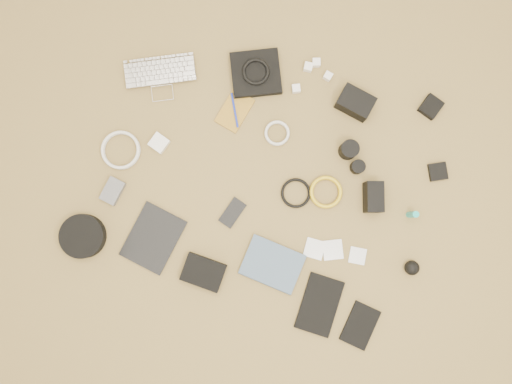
% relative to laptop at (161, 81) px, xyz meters
% --- Properties ---
extents(room_shell, '(4.04, 4.04, 2.58)m').
position_rel_laptop_xyz_m(room_shell, '(0.48, -0.30, 1.24)').
color(room_shell, olive).
rests_on(room_shell, ground).
extents(laptop, '(0.33, 0.29, 0.02)m').
position_rel_laptop_xyz_m(laptop, '(0.00, 0.00, 0.00)').
color(laptop, '#BCBBC0').
rests_on(laptop, ground).
extents(headphone_pouch, '(0.24, 0.24, 0.03)m').
position_rel_laptop_xyz_m(headphone_pouch, '(0.36, 0.12, 0.01)').
color(headphone_pouch, black).
rests_on(headphone_pouch, ground).
extents(headphones, '(0.14, 0.14, 0.01)m').
position_rel_laptop_xyz_m(headphones, '(0.36, 0.12, 0.03)').
color(headphones, black).
rests_on(headphones, headphone_pouch).
extents(charger_a, '(0.04, 0.04, 0.03)m').
position_rel_laptop_xyz_m(charger_a, '(0.58, 0.22, 0.00)').
color(charger_a, white).
rests_on(charger_a, ground).
extents(charger_b, '(0.03, 0.03, 0.03)m').
position_rel_laptop_xyz_m(charger_b, '(0.56, 0.20, 0.00)').
color(charger_b, white).
rests_on(charger_b, ground).
extents(charger_c, '(0.04, 0.04, 0.03)m').
position_rel_laptop_xyz_m(charger_c, '(0.64, 0.18, 0.00)').
color(charger_c, white).
rests_on(charger_c, ground).
extents(charger_d, '(0.04, 0.04, 0.03)m').
position_rel_laptop_xyz_m(charger_d, '(0.53, 0.10, 0.00)').
color(charger_d, white).
rests_on(charger_d, ground).
extents(dslr_camera, '(0.15, 0.12, 0.08)m').
position_rel_laptop_xyz_m(dslr_camera, '(0.77, 0.09, 0.03)').
color(dslr_camera, black).
rests_on(dslr_camera, ground).
extents(lens_pouch, '(0.10, 0.10, 0.03)m').
position_rel_laptop_xyz_m(lens_pouch, '(1.07, 0.16, 0.00)').
color(lens_pouch, black).
rests_on(lens_pouch, ground).
extents(notebook_olive, '(0.14, 0.18, 0.01)m').
position_rel_laptop_xyz_m(notebook_olive, '(0.31, -0.04, -0.01)').
color(notebook_olive, olive).
rests_on(notebook_olive, ground).
extents(pen_blue, '(0.06, 0.13, 0.01)m').
position_rel_laptop_xyz_m(pen_blue, '(0.31, -0.04, 0.00)').
color(pen_blue, '#1527B2').
rests_on(pen_blue, notebook_olive).
extents(cable_white_a, '(0.13, 0.13, 0.01)m').
position_rel_laptop_xyz_m(cable_white_a, '(0.50, -0.09, -0.01)').
color(cable_white_a, silver).
rests_on(cable_white_a, ground).
extents(lens_a, '(0.08, 0.08, 0.08)m').
position_rel_laptop_xyz_m(lens_a, '(0.79, -0.10, 0.03)').
color(lens_a, black).
rests_on(lens_a, ground).
extents(lens_b, '(0.06, 0.06, 0.05)m').
position_rel_laptop_xyz_m(lens_b, '(0.84, -0.15, 0.01)').
color(lens_b, black).
rests_on(lens_b, ground).
extents(card_reader, '(0.09, 0.09, 0.02)m').
position_rel_laptop_xyz_m(card_reader, '(1.15, -0.09, -0.00)').
color(card_reader, black).
rests_on(card_reader, ground).
extents(power_brick, '(0.08, 0.08, 0.03)m').
position_rel_laptop_xyz_m(power_brick, '(0.05, -0.24, 0.00)').
color(power_brick, white).
rests_on(power_brick, ground).
extents(cable_white_b, '(0.18, 0.18, 0.01)m').
position_rel_laptop_xyz_m(cable_white_b, '(-0.09, -0.31, -0.00)').
color(cable_white_b, silver).
rests_on(cable_white_b, ground).
extents(cable_black, '(0.13, 0.13, 0.01)m').
position_rel_laptop_xyz_m(cable_black, '(0.63, -0.31, -0.01)').
color(cable_black, black).
rests_on(cable_black, ground).
extents(cable_yellow, '(0.13, 0.13, 0.01)m').
position_rel_laptop_xyz_m(cable_yellow, '(0.74, -0.28, -0.00)').
color(cable_yellow, gold).
rests_on(cable_yellow, ground).
extents(flash, '(0.09, 0.13, 0.09)m').
position_rel_laptop_xyz_m(flash, '(0.92, -0.25, 0.03)').
color(flash, black).
rests_on(flash, ground).
extents(lens_cleaner, '(0.03, 0.03, 0.09)m').
position_rel_laptop_xyz_m(lens_cleaner, '(1.08, -0.28, 0.03)').
color(lens_cleaner, '#19A6A1').
rests_on(lens_cleaner, ground).
extents(battery_charger, '(0.09, 0.11, 0.03)m').
position_rel_laptop_xyz_m(battery_charger, '(-0.07, -0.47, 0.00)').
color(battery_charger, '#595A5E').
rests_on(battery_charger, ground).
extents(tablet, '(0.23, 0.27, 0.01)m').
position_rel_laptop_xyz_m(tablet, '(0.13, -0.61, -0.01)').
color(tablet, black).
rests_on(tablet, ground).
extents(phone, '(0.10, 0.13, 0.01)m').
position_rel_laptop_xyz_m(phone, '(0.40, -0.44, -0.01)').
color(phone, black).
rests_on(phone, ground).
extents(filter_case_left, '(0.08, 0.08, 0.01)m').
position_rel_laptop_xyz_m(filter_case_left, '(0.75, -0.50, -0.01)').
color(filter_case_left, silver).
rests_on(filter_case_left, ground).
extents(filter_case_mid, '(0.10, 0.10, 0.01)m').
position_rel_laptop_xyz_m(filter_case_mid, '(0.82, -0.49, -0.01)').
color(filter_case_mid, silver).
rests_on(filter_case_mid, ground).
extents(filter_case_right, '(0.07, 0.07, 0.01)m').
position_rel_laptop_xyz_m(filter_case_right, '(0.92, -0.49, -0.01)').
color(filter_case_right, silver).
rests_on(filter_case_right, ground).
extents(air_blower, '(0.07, 0.07, 0.06)m').
position_rel_laptop_xyz_m(air_blower, '(1.13, -0.48, 0.02)').
color(air_blower, black).
rests_on(air_blower, ground).
extents(headphone_case, '(0.22, 0.22, 0.05)m').
position_rel_laptop_xyz_m(headphone_case, '(-0.14, -0.67, 0.01)').
color(headphone_case, black).
rests_on(headphone_case, ground).
extents(drive_case, '(0.17, 0.13, 0.04)m').
position_rel_laptop_xyz_m(drive_case, '(0.35, -0.69, 0.01)').
color(drive_case, black).
rests_on(drive_case, ground).
extents(paperback, '(0.24, 0.20, 0.02)m').
position_rel_laptop_xyz_m(paperback, '(0.59, -0.68, -0.00)').
color(paperback, '#425670').
rests_on(paperback, ground).
extents(notebook_black_a, '(0.15, 0.23, 0.02)m').
position_rel_laptop_xyz_m(notebook_black_a, '(0.82, -0.71, -0.00)').
color(notebook_black_a, black).
rests_on(notebook_black_a, ground).
extents(notebook_black_b, '(0.14, 0.18, 0.01)m').
position_rel_laptop_xyz_m(notebook_black_b, '(0.99, -0.75, -0.00)').
color(notebook_black_b, black).
rests_on(notebook_black_b, ground).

